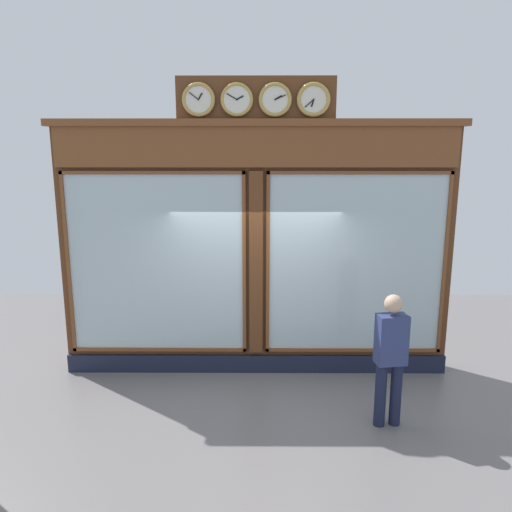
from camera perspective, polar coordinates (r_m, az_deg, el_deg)
name	(u,v)px	position (r m, az deg, el deg)	size (l,w,h in m)	color
ground_plane	(254,495)	(5.39, -0.22, -26.20)	(14.00, 14.00, 0.00)	slate
shop_facade	(256,248)	(7.30, 0.01, 0.96)	(5.94, 0.42, 4.38)	#5B3319
pedestrian	(390,355)	(6.24, 15.49, -11.11)	(0.39, 0.27, 1.69)	#191E38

